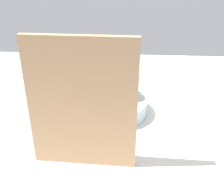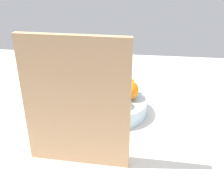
{
  "view_description": "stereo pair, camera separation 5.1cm",
  "coord_description": "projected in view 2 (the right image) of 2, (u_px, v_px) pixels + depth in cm",
  "views": [
    {
      "loc": [
        -6.38,
        86.28,
        50.05
      ],
      "look_at": [
        -0.53,
        1.32,
        9.58
      ],
      "focal_mm": 42.0,
      "sensor_mm": 36.0,
      "label": 1
    },
    {
      "loc": [
        -11.5,
        85.77,
        50.05
      ],
      "look_at": [
        -0.53,
        1.32,
        9.58
      ],
      "focal_mm": 42.0,
      "sensor_mm": 36.0,
      "label": 2
    }
  ],
  "objects": [
    {
      "name": "orange_center",
      "position": [
        118.0,
        83.0,
        1.01
      ],
      "size": [
        7.05,
        7.05,
        7.05
      ],
      "primitive_type": "sphere",
      "color": "orange",
      "rests_on": "fruit_bowl"
    },
    {
      "name": "cutting_board",
      "position": [
        76.0,
        105.0,
        0.67
      ],
      "size": [
        28.04,
        2.71,
        36.0
      ],
      "primitive_type": "cube",
      "rotation": [
        0.0,
        0.0,
        -0.03
      ],
      "color": "tan",
      "rests_on": "ground_plane"
    },
    {
      "name": "orange_back_right",
      "position": [
        100.0,
        92.0,
        0.93
      ],
      "size": [
        7.05,
        7.05,
        7.05
      ],
      "primitive_type": "sphere",
      "color": "orange",
      "rests_on": "fruit_bowl"
    },
    {
      "name": "orange_back_left",
      "position": [
        100.0,
        85.0,
        0.99
      ],
      "size": [
        7.05,
        7.05,
        7.05
      ],
      "primitive_type": "sphere",
      "color": "orange",
      "rests_on": "fruit_bowl"
    },
    {
      "name": "orange_front_right",
      "position": [
        129.0,
        90.0,
        0.95
      ],
      "size": [
        7.05,
        7.05,
        7.05
      ],
      "primitive_type": "sphere",
      "color": "orange",
      "rests_on": "fruit_bowl"
    },
    {
      "name": "banana_bunch",
      "position": [
        111.0,
        83.0,
        0.96
      ],
      "size": [
        19.05,
        11.08,
        10.6
      ],
      "color": "yellow",
      "rests_on": "fruit_bowl"
    },
    {
      "name": "fruit_bowl",
      "position": [
        112.0,
        106.0,
        0.97
      ],
      "size": [
        25.73,
        25.73,
        5.58
      ],
      "primitive_type": "cylinder",
      "color": "silver",
      "rests_on": "ground_plane"
    },
    {
      "name": "orange_front_left",
      "position": [
        117.0,
        98.0,
        0.9
      ],
      "size": [
        7.05,
        7.05,
        7.05
      ],
      "primitive_type": "sphere",
      "color": "orange",
      "rests_on": "fruit_bowl"
    },
    {
      "name": "ground_plane",
      "position": [
        111.0,
        114.0,
        1.0
      ],
      "size": [
        180.0,
        140.0,
        3.0
      ],
      "primitive_type": "cube",
      "color": "silver"
    }
  ]
}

